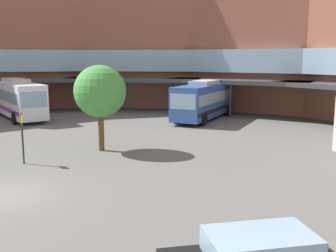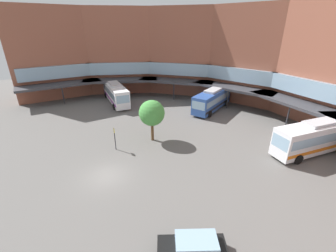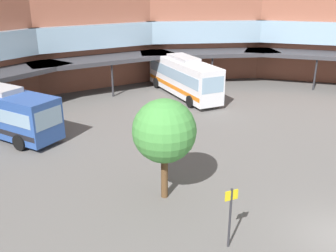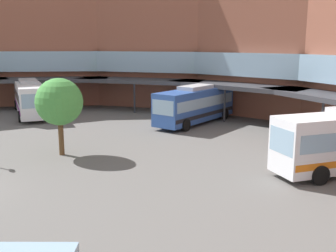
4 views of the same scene
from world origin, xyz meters
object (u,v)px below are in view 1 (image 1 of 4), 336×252
(stop_sign_post, at_px, (22,133))
(bus_2, at_px, (204,100))
(bus_3, at_px, (17,98))
(plaza_tree, at_px, (100,92))

(stop_sign_post, bearing_deg, bus_2, 96.70)
(bus_3, bearing_deg, plaza_tree, 2.60)
(plaza_tree, height_order, stop_sign_post, plaza_tree)
(bus_3, xyz_separation_m, plaza_tree, (17.13, -3.35, 1.79))
(bus_2, relative_size, stop_sign_post, 3.75)
(bus_2, xyz_separation_m, plaza_tree, (2.99, -14.67, 1.85))
(bus_2, distance_m, bus_3, 18.11)
(plaza_tree, bearing_deg, bus_2, 101.51)
(bus_2, bearing_deg, stop_sign_post, -10.03)
(bus_3, relative_size, plaza_tree, 2.24)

